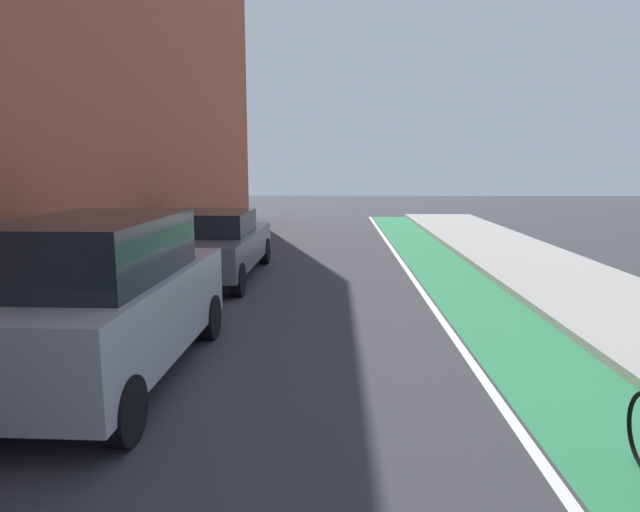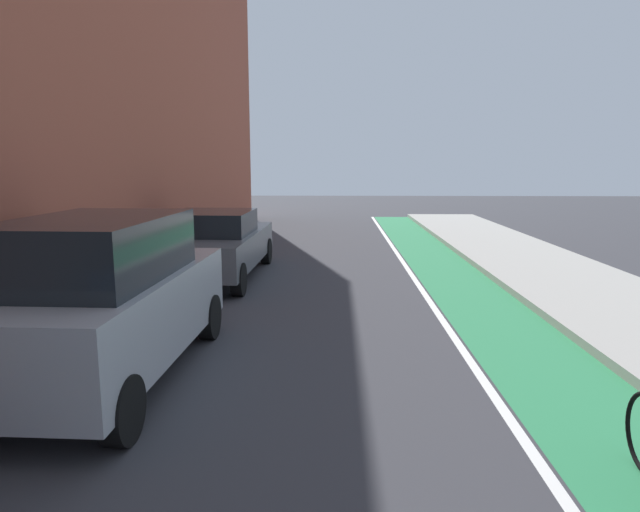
# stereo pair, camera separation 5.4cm
# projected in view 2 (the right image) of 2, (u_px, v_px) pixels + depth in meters

# --- Properties ---
(ground_plane) EXTENTS (71.22, 71.22, 0.00)m
(ground_plane) POSITION_uv_depth(u_px,v_px,m) (326.00, 326.00, 8.90)
(ground_plane) COLOR #38383D
(bike_lane_paint) EXTENTS (1.60, 32.37, 0.00)m
(bike_lane_paint) POSITION_uv_depth(u_px,v_px,m) (473.00, 297.00, 10.80)
(bike_lane_paint) COLOR #2D8451
(bike_lane_paint) RESTS_ON ground
(lane_divider_stripe) EXTENTS (0.12, 32.37, 0.00)m
(lane_divider_stripe) POSITION_uv_depth(u_px,v_px,m) (426.00, 297.00, 10.82)
(lane_divider_stripe) COLOR white
(lane_divider_stripe) RESTS_ON ground
(sidewalk_right) EXTENTS (3.12, 32.37, 0.14)m
(sidewalk_right) POSITION_uv_depth(u_px,v_px,m) (595.00, 294.00, 10.72)
(sidewalk_right) COLOR #A8A59E
(sidewalk_right) RESTS_ON ground
(parked_suv_silver) EXTENTS (1.96, 4.30, 1.98)m
(parked_suv_silver) POSITION_uv_depth(u_px,v_px,m) (104.00, 298.00, 6.53)
(parked_suv_silver) COLOR #9EA0A8
(parked_suv_silver) RESTS_ON ground
(parked_sedan_gray) EXTENTS (2.12, 4.71, 1.53)m
(parked_sedan_gray) POSITION_uv_depth(u_px,v_px,m) (215.00, 243.00, 12.50)
(parked_sedan_gray) COLOR #595B60
(parked_sedan_gray) RESTS_ON ground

